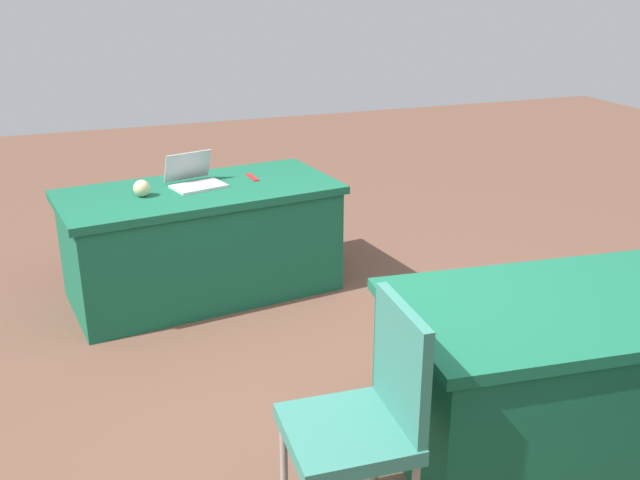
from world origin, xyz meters
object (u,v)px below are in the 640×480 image
laptop_silver (195,180)px  yarn_ball (142,188)px  table_mid_right (565,375)px  scissors_red (252,177)px  chair_tucked_right (366,412)px  table_foreground (202,241)px

laptop_silver → yarn_ball: 0.37m
table_mid_right → scissors_red: (0.78, -2.30, 0.36)m
chair_tucked_right → laptop_silver: bearing=6.2°
chair_tucked_right → scissors_red: (-0.26, -2.50, 0.19)m
table_mid_right → yarn_ball: bearing=-54.4°
yarn_ball → table_mid_right: bearing=125.6°
laptop_silver → scissors_red: size_ratio=2.13×
table_foreground → scissors_red: (-0.38, -0.12, 0.36)m
table_mid_right → laptop_silver: bearing=-62.4°
table_foreground → chair_tucked_right: (-0.12, 2.38, 0.18)m
table_foreground → chair_tucked_right: size_ratio=1.94×
table_mid_right → scissors_red: 2.46m
table_mid_right → scissors_red: bearing=-71.2°
yarn_ball → chair_tucked_right: bearing=101.7°
table_foreground → scissors_red: bearing=-162.7°
chair_tucked_right → scissors_red: chair_tucked_right is taller
chair_tucked_right → laptop_silver: size_ratio=2.46×
table_foreground → table_mid_right: size_ratio=1.12×
table_foreground → yarn_ball: bearing=8.3°
laptop_silver → scissors_red: bearing=172.5°
laptop_silver → scissors_red: laptop_silver is taller
chair_tucked_right → yarn_ball: 2.39m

